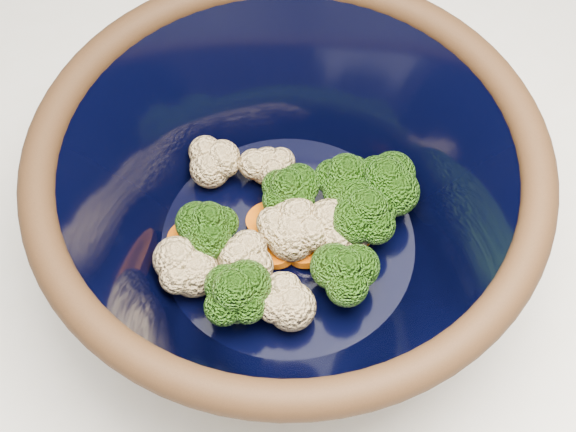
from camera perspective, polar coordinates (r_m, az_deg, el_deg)
mixing_bowl at (r=0.50m, az=0.00°, el=0.77°), size 0.31×0.31×0.14m
vegetable_pile at (r=0.52m, az=0.76°, el=-0.75°), size 0.17×0.16×0.05m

